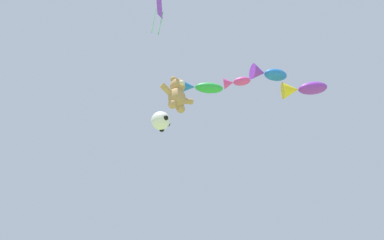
% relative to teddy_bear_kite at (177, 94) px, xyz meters
% --- Properties ---
extents(teddy_bear_kite, '(1.99, 0.88, 2.02)m').
position_rel_teddy_bear_kite_xyz_m(teddy_bear_kite, '(0.00, 0.00, 0.00)').
color(teddy_bear_kite, tan).
extents(soccer_ball_kite, '(0.92, 0.91, 0.85)m').
position_rel_teddy_bear_kite_xyz_m(soccer_ball_kite, '(-0.64, 0.26, -1.80)').
color(soccer_ball_kite, white).
extents(fish_kite_emerald, '(2.40, 2.02, 0.81)m').
position_rel_teddy_bear_kite_xyz_m(fish_kite_emerald, '(1.45, 0.05, 1.45)').
color(fish_kite_emerald, green).
extents(fish_kite_magenta, '(1.37, 1.53, 0.65)m').
position_rel_teddy_bear_kite_xyz_m(fish_kite_magenta, '(3.01, -1.35, 1.81)').
color(fish_kite_magenta, '#E53F9E').
extents(fish_kite_cobalt, '(2.24, 1.78, 0.93)m').
position_rel_teddy_bear_kite_xyz_m(fish_kite_cobalt, '(4.42, -2.63, 2.48)').
color(fish_kite_cobalt, blue).
extents(fish_kite_violet, '(2.24, 2.37, 0.97)m').
position_rel_teddy_bear_kite_xyz_m(fish_kite_violet, '(5.96, -3.63, 1.48)').
color(fish_kite_violet, purple).
extents(diamond_kite, '(1.14, 1.03, 3.29)m').
position_rel_teddy_bear_kite_xyz_m(diamond_kite, '(-2.10, -0.87, 4.31)').
color(diamond_kite, purple).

